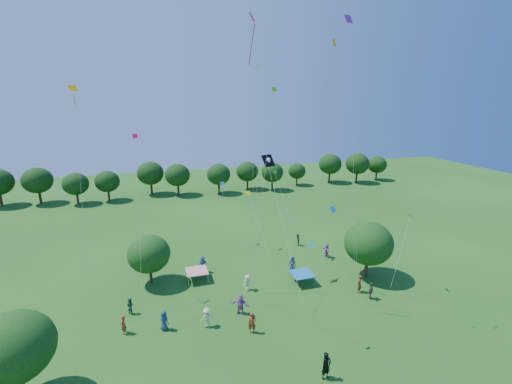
# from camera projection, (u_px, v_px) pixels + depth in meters

# --- Properties ---
(near_tree_west) EXTENTS (4.77, 4.77, 6.12)m
(near_tree_west) POSITION_uv_depth(u_px,v_px,m) (13.00, 347.00, 20.63)
(near_tree_west) COLOR #422B19
(near_tree_west) RESTS_ON ground
(near_tree_north) EXTENTS (4.28, 4.28, 5.20)m
(near_tree_north) POSITION_uv_depth(u_px,v_px,m) (149.00, 254.00, 34.71)
(near_tree_north) COLOR #422B19
(near_tree_north) RESTS_ON ground
(near_tree_east) EXTENTS (5.06, 5.06, 6.13)m
(near_tree_east) POSITION_uv_depth(u_px,v_px,m) (368.00, 243.00, 35.86)
(near_tree_east) COLOR #422B19
(near_tree_east) RESTS_ON ground
(treeline) EXTENTS (88.01, 8.77, 6.77)m
(treeline) POSITION_uv_depth(u_px,v_px,m) (188.00, 174.00, 68.00)
(treeline) COLOR #422B19
(treeline) RESTS_ON ground
(tent_red_stripe) EXTENTS (2.20, 2.20, 1.10)m
(tent_red_stripe) POSITION_uv_depth(u_px,v_px,m) (197.00, 271.00, 35.85)
(tent_red_stripe) COLOR red
(tent_red_stripe) RESTS_ON ground
(tent_blue) EXTENTS (2.20, 2.20, 1.10)m
(tent_blue) POSITION_uv_depth(u_px,v_px,m) (302.00, 274.00, 35.26)
(tent_blue) COLOR #18629E
(tent_blue) RESTS_ON ground
(man_in_black) EXTENTS (0.83, 0.63, 1.99)m
(man_in_black) POSITION_uv_depth(u_px,v_px,m) (326.00, 366.00, 23.14)
(man_in_black) COLOR black
(man_in_black) RESTS_ON ground
(crowd_person_0) EXTENTS (0.92, 0.94, 1.73)m
(crowd_person_0) POSITION_uv_depth(u_px,v_px,m) (164.00, 320.00, 28.10)
(crowd_person_0) COLOR navy
(crowd_person_0) RESTS_ON ground
(crowd_person_1) EXTENTS (0.79, 0.77, 1.81)m
(crowd_person_1) POSITION_uv_depth(u_px,v_px,m) (359.00, 284.00, 33.62)
(crowd_person_1) COLOR maroon
(crowd_person_1) RESTS_ON ground
(crowd_person_2) EXTENTS (0.65, 0.88, 1.59)m
(crowd_person_2) POSITION_uv_depth(u_px,v_px,m) (298.00, 240.00, 44.47)
(crowd_person_2) COLOR #295F2C
(crowd_person_2) RESTS_ON ground
(crowd_person_3) EXTENTS (1.17, 0.82, 1.64)m
(crowd_person_3) POSITION_uv_depth(u_px,v_px,m) (248.00, 282.00, 34.03)
(crowd_person_3) COLOR beige
(crowd_person_3) RESTS_ON ground
(crowd_person_4) EXTENTS (0.93, 1.10, 1.72)m
(crowd_person_4) POSITION_uv_depth(u_px,v_px,m) (371.00, 291.00, 32.48)
(crowd_person_4) COLOR #413C34
(crowd_person_4) RESTS_ON ground
(crowd_person_5) EXTENTS (1.81, 1.53, 1.89)m
(crowd_person_5) POSITION_uv_depth(u_px,v_px,m) (240.00, 304.00, 30.23)
(crowd_person_5) COLOR #A460A0
(crowd_person_5) RESTS_ON ground
(crowd_person_6) EXTENTS (0.94, 0.84, 1.68)m
(crowd_person_6) POSITION_uv_depth(u_px,v_px,m) (292.00, 264.00, 37.86)
(crowd_person_6) COLOR navy
(crowd_person_6) RESTS_ON ground
(crowd_person_7) EXTENTS (0.76, 0.59, 1.80)m
(crowd_person_7) POSITION_uv_depth(u_px,v_px,m) (252.00, 323.00, 27.74)
(crowd_person_7) COLOR maroon
(crowd_person_7) RESTS_ON ground
(crowd_person_8) EXTENTS (0.83, 0.78, 1.50)m
(crowd_person_8) POSITION_uv_depth(u_px,v_px,m) (130.00, 306.00, 30.30)
(crowd_person_8) COLOR #265939
(crowd_person_8) RESTS_ON ground
(crowd_person_9) EXTENTS (1.13, 0.56, 1.69)m
(crowd_person_9) POSITION_uv_depth(u_px,v_px,m) (207.00, 317.00, 28.55)
(crowd_person_9) COLOR beige
(crowd_person_9) RESTS_ON ground
(crowd_person_10) EXTENTS (1.08, 0.75, 1.68)m
(crowd_person_10) POSITION_uv_depth(u_px,v_px,m) (153.00, 258.00, 39.30)
(crowd_person_10) COLOR #493C3A
(crowd_person_10) RESTS_ON ground
(crowd_person_11) EXTENTS (0.65, 1.69, 1.79)m
(crowd_person_11) POSITION_uv_depth(u_px,v_px,m) (326.00, 250.00, 41.09)
(crowd_person_11) COLOR #9D5D9F
(crowd_person_11) RESTS_ON ground
(crowd_person_12) EXTENTS (0.93, 0.54, 1.83)m
(crowd_person_12) POSITION_uv_depth(u_px,v_px,m) (203.00, 265.00, 37.52)
(crowd_person_12) COLOR navy
(crowd_person_12) RESTS_ON ground
(crowd_person_13) EXTENTS (0.56, 0.70, 1.63)m
(crowd_person_13) POSITION_uv_depth(u_px,v_px,m) (123.00, 325.00, 27.67)
(crowd_person_13) COLOR #95341B
(crowd_person_13) RESTS_ON ground
(pirate_kite) EXTENTS (1.45, 8.65, 11.83)m
(pirate_kite) POSITION_uv_depth(u_px,v_px,m) (269.00, 163.00, 33.70)
(pirate_kite) COLOR black
(red_high_kite) EXTENTS (0.52, 0.95, 23.47)m
(red_high_kite) POSITION_uv_depth(u_px,v_px,m) (252.00, 79.00, 26.98)
(red_high_kite) COLOR red
(small_kite_0) EXTENTS (3.19, 2.20, 6.62)m
(small_kite_0) POSITION_uv_depth(u_px,v_px,m) (408.00, 223.00, 32.84)
(small_kite_0) COLOR #E10D41
(small_kite_1) EXTENTS (4.22, 0.67, 21.34)m
(small_kite_1) POSITION_uv_depth(u_px,v_px,m) (342.00, 124.00, 26.62)
(small_kite_1) COLOR orange
(small_kite_2) EXTENTS (0.91, 2.30, 20.19)m
(small_kite_2) POSITION_uv_depth(u_px,v_px,m) (257.00, 129.00, 31.06)
(small_kite_2) COLOR yellow
(small_kite_3) EXTENTS (2.57, 1.17, 18.21)m
(small_kite_3) POSITION_uv_depth(u_px,v_px,m) (267.00, 151.00, 31.22)
(small_kite_3) COLOR green
(small_kite_4) EXTENTS (7.04, 5.61, 6.96)m
(small_kite_4) POSITION_uv_depth(u_px,v_px,m) (217.00, 194.00, 42.92)
(small_kite_4) COLOR blue
(small_kite_5) EXTENTS (3.40, 0.61, 23.03)m
(small_kite_5) POSITION_uv_depth(u_px,v_px,m) (351.00, 94.00, 26.20)
(small_kite_5) COLOR #76178E
(small_kite_6) EXTENTS (2.04, 5.83, 18.45)m
(small_kite_6) POSITION_uv_depth(u_px,v_px,m) (281.00, 133.00, 42.10)
(small_kite_6) COLOR silver
(small_kite_7) EXTENTS (2.13, 6.32, 7.11)m
(small_kite_7) POSITION_uv_depth(u_px,v_px,m) (295.00, 259.00, 26.60)
(small_kite_7) COLOR #0BA89F
(small_kite_8) EXTENTS (0.70, 5.11, 14.36)m
(small_kite_8) POSITION_uv_depth(u_px,v_px,m) (137.00, 189.00, 28.41)
(small_kite_8) COLOR #D80C42
(small_kite_9) EXTENTS (0.78, 6.36, 18.34)m
(small_kite_9) POSITION_uv_depth(u_px,v_px,m) (76.00, 131.00, 28.83)
(small_kite_9) COLOR #D49D0B
(small_kite_10) EXTENTS (1.08, 6.43, 6.16)m
(small_kite_10) POSITION_uv_depth(u_px,v_px,m) (251.00, 202.00, 41.73)
(small_kite_10) COLOR #D1CA12
(small_kite_11) EXTENTS (1.43, 5.58, 8.21)m
(small_kite_11) POSITION_uv_depth(u_px,v_px,m) (279.00, 185.00, 44.18)
(small_kite_11) COLOR #238C19
(small_kite_12) EXTENTS (2.90, 2.25, 6.13)m
(small_kite_12) POSITION_uv_depth(u_px,v_px,m) (334.00, 213.00, 36.78)
(small_kite_12) COLOR blue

